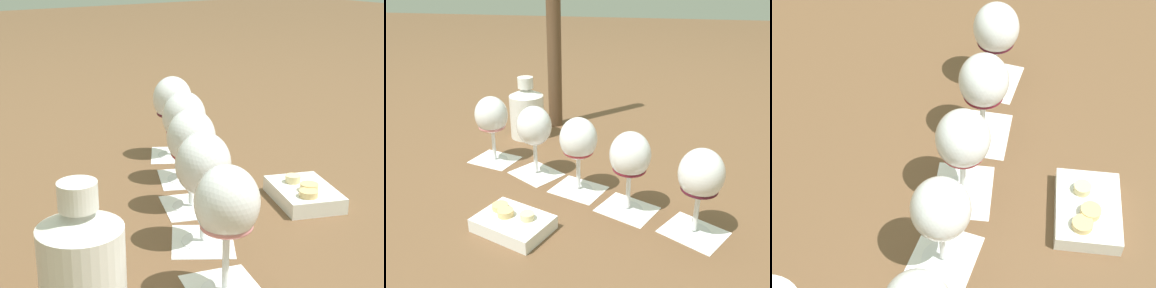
# 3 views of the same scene
# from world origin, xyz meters

# --- Properties ---
(ground_plane) EXTENTS (8.00, 8.00, 0.00)m
(ground_plane) POSITION_xyz_m (0.00, 0.00, 0.00)
(ground_plane) COLOR brown
(tasting_card_0) EXTENTS (0.14, 0.12, 0.00)m
(tasting_card_0) POSITION_xyz_m (-0.26, 0.12, 0.00)
(tasting_card_0) COLOR white
(tasting_card_0) RESTS_ON ground_plane
(tasting_card_1) EXTENTS (0.15, 0.14, 0.00)m
(tasting_card_1) POSITION_xyz_m (-0.12, 0.06, 0.00)
(tasting_card_1) COLOR white
(tasting_card_1) RESTS_ON ground_plane
(tasting_card_2) EXTENTS (0.14, 0.13, 0.00)m
(tasting_card_2) POSITION_xyz_m (-0.00, 0.00, 0.00)
(tasting_card_2) COLOR white
(tasting_card_2) RESTS_ON ground_plane
(tasting_card_3) EXTENTS (0.15, 0.14, 0.00)m
(tasting_card_3) POSITION_xyz_m (0.12, -0.06, 0.00)
(tasting_card_3) COLOR white
(tasting_card_3) RESTS_ON ground_plane
(tasting_card_4) EXTENTS (0.15, 0.14, 0.00)m
(tasting_card_4) POSITION_xyz_m (0.26, -0.12, 0.00)
(tasting_card_4) COLOR white
(tasting_card_4) RESTS_ON ground_plane
(wine_glass_0) EXTENTS (0.09, 0.09, 0.18)m
(wine_glass_0) POSITION_xyz_m (-0.26, 0.12, 0.12)
(wine_glass_0) COLOR white
(wine_glass_0) RESTS_ON tasting_card_0
(wine_glass_1) EXTENTS (0.09, 0.09, 0.18)m
(wine_glass_1) POSITION_xyz_m (-0.12, 0.06, 0.12)
(wine_glass_1) COLOR white
(wine_glass_1) RESTS_ON tasting_card_1
(wine_glass_2) EXTENTS (0.09, 0.09, 0.18)m
(wine_glass_2) POSITION_xyz_m (-0.00, 0.00, 0.12)
(wine_glass_2) COLOR white
(wine_glass_2) RESTS_ON tasting_card_2
(wine_glass_3) EXTENTS (0.09, 0.09, 0.18)m
(wine_glass_3) POSITION_xyz_m (0.12, -0.06, 0.12)
(wine_glass_3) COLOR white
(wine_glass_3) RESTS_ON tasting_card_3
(wine_glass_4) EXTENTS (0.09, 0.09, 0.18)m
(wine_glass_4) POSITION_xyz_m (0.26, -0.12, 0.12)
(wine_glass_4) COLOR white
(wine_glass_4) RESTS_ON tasting_card_4
(ceramic_vase) EXTENTS (0.10, 0.10, 0.19)m
(ceramic_vase) POSITION_xyz_m (-0.23, 0.30, 0.08)
(ceramic_vase) COLOR white
(ceramic_vase) RESTS_ON ground_plane
(snack_dish) EXTENTS (0.17, 0.15, 0.04)m
(snack_dish) POSITION_xyz_m (-0.09, -0.19, 0.02)
(snack_dish) COLOR white
(snack_dish) RESTS_ON ground_plane
(umbrella_pole) EXTENTS (0.05, 0.05, 0.75)m
(umbrella_pole) POSITION_xyz_m (-0.17, 0.43, 0.38)
(umbrella_pole) COLOR brown
(umbrella_pole) RESTS_ON ground_plane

